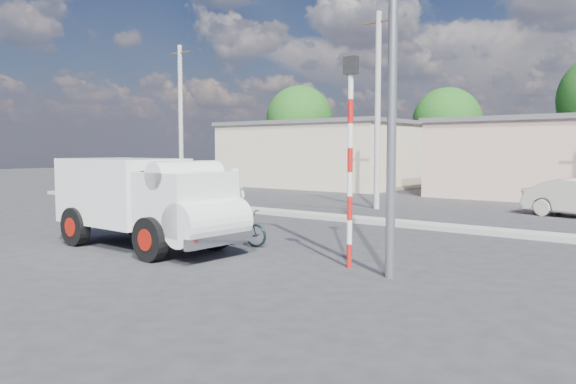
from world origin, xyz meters
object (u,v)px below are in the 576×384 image
Objects in this scene: truck at (147,199)px; streetlight at (386,17)px; cyclist at (237,213)px; traffic_pole at (350,143)px; bicycle at (237,228)px.

streetlight reaches higher than truck.
cyclist is (1.43, 1.70, -0.39)m from truck.
traffic_pole is at bearing 162.27° from streetlight.
streetlight is at bearing 10.01° from truck.
truck is 3.11× the size of bicycle.
streetlight is at bearing -110.73° from cyclist.
cyclist is 0.19× the size of streetlight.
streetlight is (4.66, -0.83, 4.12)m from cyclist.
traffic_pole is at bearing -108.74° from cyclist.
bicycle is 0.40× the size of traffic_pole.
traffic_pole reaches higher than truck.
truck is 1.25× the size of traffic_pole.
cyclist is at bearing 51.84° from truck.
cyclist reaches higher than bicycle.
bicycle is 0.38m from cyclist.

